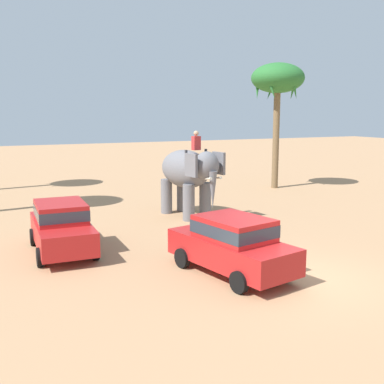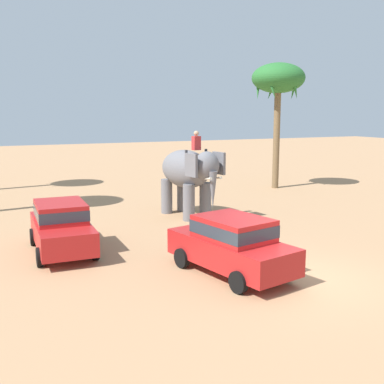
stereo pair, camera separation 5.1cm
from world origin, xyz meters
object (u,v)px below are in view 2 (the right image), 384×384
(car_sedan_foreground, at_px, (232,243))
(palm_tree_behind_elephant, at_px, (278,81))
(car_parked_far_side, at_px, (61,225))
(elephant_with_mahout, at_px, (189,173))

(car_sedan_foreground, relative_size, palm_tree_behind_elephant, 0.57)
(car_parked_far_side, bearing_deg, elephant_with_mahout, 27.33)
(palm_tree_behind_elephant, bearing_deg, car_sedan_foreground, -129.19)
(elephant_with_mahout, xyz_separation_m, palm_tree_behind_elephant, (8.25, 5.12, 4.51))
(elephant_with_mahout, distance_m, palm_tree_behind_elephant, 10.71)
(car_parked_far_side, xyz_separation_m, elephant_with_mahout, (6.12, 3.16, 1.06))
(elephant_with_mahout, bearing_deg, car_sedan_foreground, -105.00)
(car_sedan_foreground, relative_size, car_parked_far_side, 1.05)
(car_sedan_foreground, bearing_deg, elephant_with_mahout, 75.00)
(car_parked_far_side, bearing_deg, palm_tree_behind_elephant, 29.94)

